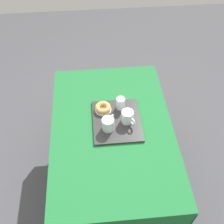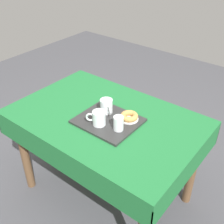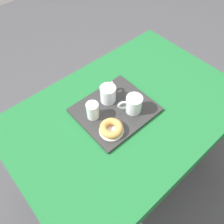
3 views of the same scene
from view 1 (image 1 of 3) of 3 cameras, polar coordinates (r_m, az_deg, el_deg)
The scene contains 8 objects.
ground_plane at distance 2.50m, azimuth 0.02°, elevation -13.80°, with size 6.00×6.00×0.00m, color #47474C.
dining_table at distance 1.94m, azimuth 0.02°, elevation -5.14°, with size 1.26×0.84×0.75m.
serving_tray at distance 1.89m, azimuth 1.00°, elevation -1.87°, with size 0.39×0.34×0.02m, color #2D2D2D.
tea_mug_left at distance 1.81m, azimuth -0.82°, elevation -2.60°, with size 0.12×0.09×0.09m.
tea_mug_right at distance 1.85m, azimuth 3.31°, elevation -1.07°, with size 0.12×0.09×0.09m.
water_glass_near at distance 1.93m, azimuth 1.84°, elevation 1.78°, with size 0.06×0.06×0.09m.
donut_plate_left at distance 1.94m, azimuth -1.92°, elevation 0.53°, with size 0.12×0.12×0.01m, color white.
sugar_donut_left at distance 1.93m, azimuth -1.94°, elevation 0.96°, with size 0.11×0.11×0.04m, color tan.
Camera 1 is at (-1.12, 0.10, 2.23)m, focal length 43.08 mm.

